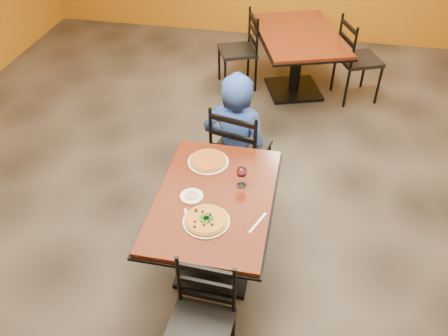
% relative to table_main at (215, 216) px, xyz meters
% --- Properties ---
extents(floor, '(7.00, 8.00, 0.01)m').
position_rel_table_main_xyz_m(floor, '(0.00, 0.50, -0.56)').
color(floor, black).
rests_on(floor, ground).
extents(table_main, '(0.83, 1.23, 0.75)m').
position_rel_table_main_xyz_m(table_main, '(0.00, 0.00, 0.00)').
color(table_main, '#5F210F').
rests_on(table_main, floor).
extents(table_second, '(1.30, 1.58, 0.75)m').
position_rel_table_main_xyz_m(table_second, '(0.38, 2.88, 0.01)').
color(table_second, '#5F210F').
rests_on(table_second, floor).
extents(chair_main_near, '(0.40, 0.40, 0.85)m').
position_rel_table_main_xyz_m(chair_main_near, '(0.08, -0.83, -0.13)').
color(chair_main_near, black).
rests_on(chair_main_near, floor).
extents(chair_main_far, '(0.52, 0.52, 0.97)m').
position_rel_table_main_xyz_m(chair_main_far, '(0.04, 0.93, -0.07)').
color(chair_main_far, black).
rests_on(chair_main_far, floor).
extents(chair_second_left, '(0.55, 0.55, 0.93)m').
position_rel_table_main_xyz_m(chair_second_left, '(-0.34, 2.88, -0.09)').
color(chair_second_left, black).
rests_on(chair_second_left, floor).
extents(chair_second_right, '(0.58, 0.58, 0.98)m').
position_rel_table_main_xyz_m(chair_second_right, '(1.10, 2.88, -0.07)').
color(chair_second_right, black).
rests_on(chair_second_right, floor).
extents(diner, '(0.63, 0.44, 1.18)m').
position_rel_table_main_xyz_m(diner, '(-0.03, 1.00, 0.03)').
color(diner, navy).
rests_on(diner, floor).
extents(plate_main, '(0.31, 0.31, 0.01)m').
position_rel_table_main_xyz_m(plate_main, '(-0.00, -0.25, 0.20)').
color(plate_main, white).
rests_on(plate_main, table_main).
extents(pizza_main, '(0.28, 0.28, 0.02)m').
position_rel_table_main_xyz_m(pizza_main, '(-0.00, -0.25, 0.21)').
color(pizza_main, '#99360B').
rests_on(pizza_main, plate_main).
extents(plate_far, '(0.31, 0.31, 0.01)m').
position_rel_table_main_xyz_m(plate_far, '(-0.13, 0.36, 0.20)').
color(plate_far, white).
rests_on(plate_far, table_main).
extents(pizza_far, '(0.28, 0.28, 0.02)m').
position_rel_table_main_xyz_m(pizza_far, '(-0.13, 0.36, 0.21)').
color(pizza_far, '#BF7B24').
rests_on(pizza_far, plate_far).
extents(side_plate, '(0.16, 0.16, 0.01)m').
position_rel_table_main_xyz_m(side_plate, '(-0.15, -0.03, 0.20)').
color(side_plate, white).
rests_on(side_plate, table_main).
extents(dip, '(0.09, 0.09, 0.01)m').
position_rel_table_main_xyz_m(dip, '(-0.15, -0.03, 0.21)').
color(dip, tan).
rests_on(dip, side_plate).
extents(wine_glass, '(0.08, 0.08, 0.18)m').
position_rel_table_main_xyz_m(wine_glass, '(0.16, 0.15, 0.28)').
color(wine_glass, white).
rests_on(wine_glass, table_main).
extents(fork, '(0.08, 0.18, 0.00)m').
position_rel_table_main_xyz_m(fork, '(-0.13, -0.24, 0.20)').
color(fork, silver).
rests_on(fork, table_main).
extents(knife, '(0.09, 0.20, 0.00)m').
position_rel_table_main_xyz_m(knife, '(0.33, -0.19, 0.20)').
color(knife, silver).
rests_on(knife, table_main).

